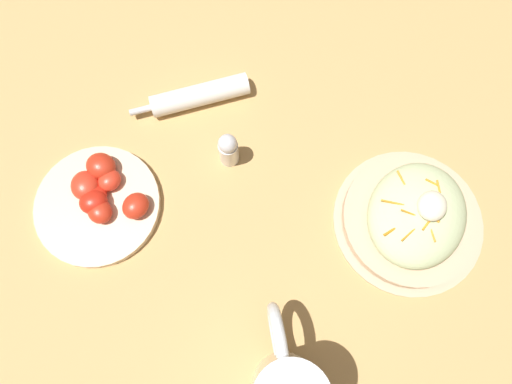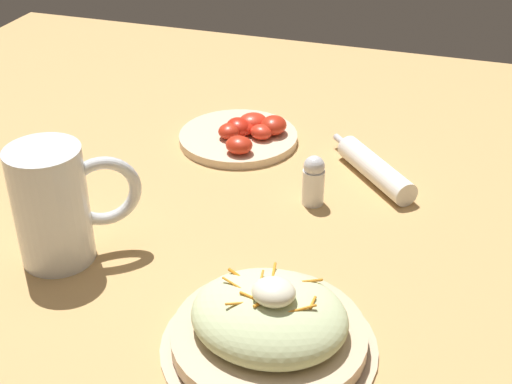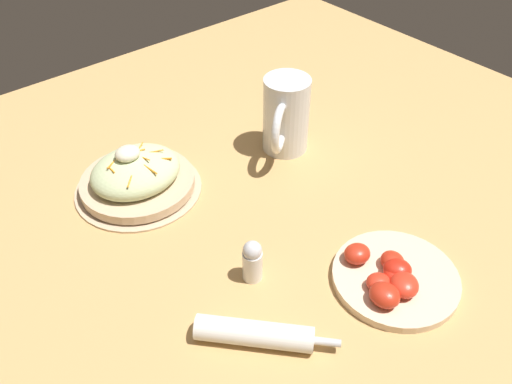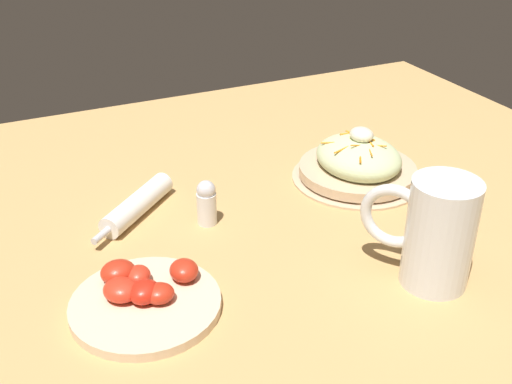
# 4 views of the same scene
# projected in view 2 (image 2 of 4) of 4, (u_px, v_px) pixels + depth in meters

# --- Properties ---
(ground_plane) EXTENTS (1.43, 1.43, 0.00)m
(ground_plane) POSITION_uv_depth(u_px,v_px,m) (186.00, 210.00, 0.97)
(ground_plane) COLOR tan
(salad_plate) EXTENTS (0.23, 0.23, 0.09)m
(salad_plate) POSITION_uv_depth(u_px,v_px,m) (269.00, 326.00, 0.73)
(salad_plate) COLOR #D1B28E
(salad_plate) RESTS_ON ground_plane
(beer_mug) EXTENTS (0.14, 0.12, 0.15)m
(beer_mug) POSITION_uv_depth(u_px,v_px,m) (56.00, 211.00, 0.85)
(beer_mug) COLOR white
(beer_mug) RESTS_ON ground_plane
(napkin_roll) EXTENTS (0.15, 0.16, 0.04)m
(napkin_roll) POSITION_uv_depth(u_px,v_px,m) (375.00, 169.00, 1.04)
(napkin_roll) COLOR white
(napkin_roll) RESTS_ON ground_plane
(tomato_plate) EXTENTS (0.19, 0.19, 0.04)m
(tomato_plate) POSITION_uv_depth(u_px,v_px,m) (243.00, 135.00, 1.14)
(tomato_plate) COLOR beige
(tomato_plate) RESTS_ON ground_plane
(salt_shaker) EXTENTS (0.03, 0.03, 0.07)m
(salt_shaker) POSITION_uv_depth(u_px,v_px,m) (314.00, 180.00, 0.97)
(salt_shaker) COLOR white
(salt_shaker) RESTS_ON ground_plane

